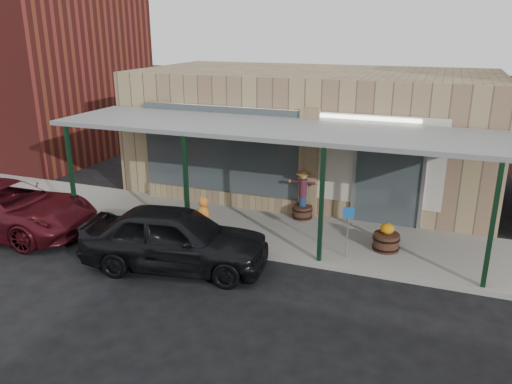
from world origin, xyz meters
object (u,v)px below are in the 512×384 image
at_px(parked_sedan, 175,238).
at_px(car_maroon, 5,208).
at_px(barrel_pumpkin, 386,240).
at_px(handicap_sign, 348,225).
at_px(barrel_scarecrow, 303,202).

bearing_deg(parked_sedan, car_maroon, 77.93).
relative_size(barrel_pumpkin, parked_sedan, 0.18).
height_order(barrel_pumpkin, handicap_sign, handicap_sign).
xyz_separation_m(barrel_pumpkin, handicap_sign, (-0.87, -0.79, 0.57)).
height_order(barrel_scarecrow, barrel_pumpkin, barrel_scarecrow).
xyz_separation_m(handicap_sign, car_maroon, (-9.46, -1.45, -0.27)).
relative_size(handicap_sign, car_maroon, 0.25).
bearing_deg(parked_sedan, barrel_pumpkin, -71.75).
distance_m(barrel_scarecrow, car_maroon, 8.53).
bearing_deg(parked_sedan, handicap_sign, -75.72).
height_order(handicap_sign, car_maroon, handicap_sign).
distance_m(handicap_sign, parked_sedan, 4.19).
bearing_deg(handicap_sign, barrel_pumpkin, 25.43).
height_order(barrel_scarecrow, parked_sedan, barrel_scarecrow).
distance_m(barrel_pumpkin, handicap_sign, 1.30).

